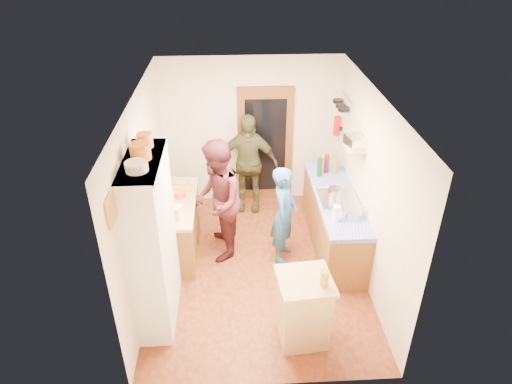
{
  "coord_description": "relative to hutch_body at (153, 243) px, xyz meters",
  "views": [
    {
      "loc": [
        -0.32,
        -5.23,
        4.38
      ],
      "look_at": [
        -0.01,
        0.15,
        1.2
      ],
      "focal_mm": 32.0,
      "sensor_mm": 36.0,
      "label": 1
    }
  ],
  "objects": [
    {
      "name": "radio",
      "position": [
        2.67,
        1.25,
        0.69
      ],
      "size": [
        0.27,
        0.34,
        0.15
      ],
      "primitive_type": "cube",
      "rotation": [
        0.0,
        0.0,
        0.2
      ],
      "color": "silver",
      "rests_on": "wall_shelf"
    },
    {
      "name": "wall_back",
      "position": [
        1.3,
        2.81,
        0.2
      ],
      "size": [
        3.0,
        0.02,
        2.6
      ],
      "primitive_type": "cube",
      "color": "beige",
      "rests_on": "ground"
    },
    {
      "name": "hob",
      "position": [
        2.5,
        1.15,
        -0.18
      ],
      "size": [
        0.55,
        0.58,
        0.04
      ],
      "primitive_type": "cube",
      "color": "silver",
      "rests_on": "right_counter_top"
    },
    {
      "name": "hutch_top_shelf",
      "position": [
        0.0,
        0.0,
        1.08
      ],
      "size": [
        0.4,
        1.14,
        0.04
      ],
      "primitive_type": "cube",
      "color": "white",
      "rests_on": "hutch_body"
    },
    {
      "name": "left_counter_top",
      "position": [
        0.1,
        1.25,
        -0.23
      ],
      "size": [
        0.64,
        1.44,
        0.05
      ],
      "primitive_type": "cube",
      "color": "tan",
      "rests_on": "left_counter_base"
    },
    {
      "name": "right_counter_top",
      "position": [
        2.5,
        1.3,
        -0.23
      ],
      "size": [
        0.62,
        2.22,
        0.06
      ],
      "primitive_type": "cube",
      "color": "#0F18BF",
      "rests_on": "right_counter_base"
    },
    {
      "name": "wall_right",
      "position": [
        2.81,
        0.8,
        0.2
      ],
      "size": [
        0.02,
        4.0,
        2.6
      ],
      "primitive_type": "cube",
      "color": "beige",
      "rests_on": "ground"
    },
    {
      "name": "door_glass",
      "position": [
        1.55,
        2.74,
        -0.05
      ],
      "size": [
        0.7,
        0.02,
        1.7
      ],
      "primitive_type": "cube",
      "color": "black",
      "rests_on": "door_frame"
    },
    {
      "name": "orange_pot_b",
      "position": [
        0.0,
        0.33,
        1.18
      ],
      "size": [
        0.18,
        0.18,
        0.16
      ],
      "primitive_type": "cylinder",
      "color": "orange",
      "rests_on": "hutch_top_shelf"
    },
    {
      "name": "pan_hang_c",
      "position": [
        2.7,
        2.55,
        0.81
      ],
      "size": [
        0.17,
        0.17,
        0.05
      ],
      "primitive_type": "cylinder",
      "color": "black",
      "rests_on": "pan_rail"
    },
    {
      "name": "pot_on_hob",
      "position": [
        2.45,
        1.2,
        -0.09
      ],
      "size": [
        0.21,
        0.21,
        0.13
      ],
      "primitive_type": "cylinder",
      "color": "silver",
      "rests_on": "hob"
    },
    {
      "name": "left_counter_base",
      "position": [
        0.1,
        1.25,
        -0.68
      ],
      "size": [
        0.6,
        1.4,
        0.85
      ],
      "primitive_type": "cube",
      "color": "brown",
      "rests_on": "ground"
    },
    {
      "name": "island_base",
      "position": [
        1.76,
        -0.54,
        -0.67
      ],
      "size": [
        0.6,
        0.6,
        0.86
      ],
      "primitive_type": "cube",
      "rotation": [
        0.0,
        0.0,
        0.1
      ],
      "color": "tan",
      "rests_on": "ground"
    },
    {
      "name": "island_top",
      "position": [
        1.76,
        -0.54,
        -0.22
      ],
      "size": [
        0.68,
        0.68,
        0.05
      ],
      "primitive_type": "cube",
      "rotation": [
        0.0,
        0.0,
        0.1
      ],
      "color": "tan",
      "rests_on": "island_base"
    },
    {
      "name": "wall_front",
      "position": [
        1.3,
        -1.21,
        0.2
      ],
      "size": [
        3.0,
        0.02,
        2.6
      ],
      "primitive_type": "cube",
      "color": "beige",
      "rests_on": "ground"
    },
    {
      "name": "right_counter_base",
      "position": [
        2.5,
        1.3,
        -0.68
      ],
      "size": [
        0.6,
        2.2,
        0.84
      ],
      "primitive_type": "cube",
      "color": "brown",
      "rests_on": "ground"
    },
    {
      "name": "bottle_c",
      "position": [
        2.61,
        1.98,
        -0.03
      ],
      "size": [
        0.11,
        0.11,
        0.34
      ],
      "primitive_type": "cylinder",
      "rotation": [
        0.0,
        0.0,
        0.33
      ],
      "color": "olive",
      "rests_on": "right_counter_top"
    },
    {
      "name": "toaster",
      "position": [
        0.15,
        0.83,
        -0.11
      ],
      "size": [
        0.28,
        0.23,
        0.18
      ],
      "primitive_type": "cube",
      "rotation": [
        0.0,
        0.0,
        -0.34
      ],
      "color": "white",
      "rests_on": "left_counter_top"
    },
    {
      "name": "door_frame",
      "position": [
        1.55,
        2.77,
        -0.05
      ],
      "size": [
        0.95,
        0.06,
        2.1
      ],
      "primitive_type": "cube",
      "color": "brown",
      "rests_on": "ground"
    },
    {
      "name": "orange_pot_a",
      "position": [
        0.0,
        0.03,
        1.19
      ],
      "size": [
        0.22,
        0.22,
        0.18
      ],
      "primitive_type": "cylinder",
      "color": "orange",
      "rests_on": "hutch_top_shelf"
    },
    {
      "name": "hutch_body",
      "position": [
        0.0,
        0.0,
        0.0
      ],
      "size": [
        0.4,
        1.2,
        2.2
      ],
      "primitive_type": "cube",
      "color": "white",
      "rests_on": "ground"
    },
    {
      "name": "oil_jar",
      "position": [
        1.95,
        -0.64,
        -0.09
      ],
      "size": [
        0.11,
        0.11,
        0.2
      ],
      "primitive_type": "cylinder",
      "rotation": [
        0.0,
        0.0,
        0.1
      ],
      "color": "#AD9E2D",
      "rests_on": "island_top"
    },
    {
      "name": "plate_stack",
      "position": [
        0.0,
        -0.25,
        1.15
      ],
      "size": [
        0.23,
        0.23,
        0.1
      ],
      "primitive_type": "cylinder",
      "color": "white",
      "rests_on": "hutch_top_shelf"
    },
    {
      "name": "wall_shelf",
      "position": [
        2.67,
        1.25,
        0.6
      ],
      "size": [
        0.26,
        0.42,
        0.03
      ],
      "primitive_type": "cube",
      "color": "tan",
      "rests_on": "wall_right"
    },
    {
      "name": "orange_bowl",
      "position": [
        0.18,
        1.39,
        -0.16
      ],
      "size": [
        0.23,
        0.23,
        0.09
      ],
      "primitive_type": "cylinder",
      "rotation": [
        0.0,
        0.0,
        0.27
      ],
      "color": "orange",
      "rests_on": "left_counter_top"
    },
    {
      "name": "bottle_a",
      "position": [
        2.35,
        1.9,
        -0.04
      ],
      "size": [
        0.09,
        0.09,
        0.31
      ],
      "primitive_type": "cylinder",
      "rotation": [
        0.0,
        0.0,
        0.14
      ],
      "color": "#143F14",
      "rests_on": "right_counter_top"
    },
    {
      "name": "ext_bracket",
      "position": [
        2.77,
        2.5,
        0.35
      ],
      "size": [
        0.06,
        0.1,
        0.04
      ],
      "primitive_type": "cube",
      "color": "black",
      "rests_on": "wall_right"
    },
    {
      "name": "person_left",
      "position": [
        0.77,
        1.22,
        -0.17
      ],
      "size": [
        0.71,
        0.91,
        1.86
      ],
      "primitive_type": "imported",
      "rotation": [
        0.0,
        0.0,
        -1.56
      ],
      "color": "#431920",
      "rests_on": "ground"
    },
    {
      "name": "bottle_b",
      "position": [
        2.48,
        2.03,
        -0.05
      ],
      "size": [
        0.08,
        0.08,
        0.31
      ],
      "primitive_type": "cylinder",
      "rotation": [
        0.0,
        0.0,
        0.09
      ],
      "color": "#591419",
      "rests_on": "right_counter_top"
    },
    {
      "name": "cutting_board",
      "position": [
        1.71,
        -0.49,
        -0.21
      ],
      "size": [
        0.38,
        0.31,
        0.02
      ],
      "primitive_type": "cube",
      "rotation": [
        0.0,
        0.0,
        0.1
      ],
      "color": "white",
      "rests_on": "island_top"
    },
    {
      "name": "fire_extinguisher",
      "position": [
        2.71,
        2.5,
        0.4
      ],
      "size": [
        0.11,
        0.11,
        0.32
      ],
      "primitive_type": "cylinder",
      "color": "red",
      "rests_on": "wall_right"
    },
    {
      "name": "person_back",
      "position": [
        1.24,
        2.45,
        -0.22
      ],
      "size": [
        1.08,
        0.57,
        1.75
      ],
      "primitive_type": "imported",
      "rotation": [
        0.0,
        0.0,
        -0.15
      ],
      "color": "#3C3D22",
      "rests_on": "ground"
    },
    {
      "name": "picture_frame",
      "position": [
        -0.18,
        -0.75,
        0.95
      ],
      "size": [
        0.03,
        0.25,
        0.3
      ],
      "primitive_type": "cube",
      "color": "gold",
      "rests_on": "wall_left"
    },
    {
      "name": "floor",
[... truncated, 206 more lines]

